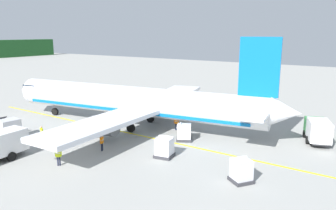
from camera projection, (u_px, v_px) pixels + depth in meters
name	position (u px, v px, depth m)	size (l,w,h in m)	color
airliner_foreground	(135.00, 102.00, 43.41)	(34.52, 41.64, 11.90)	silver
service_truck_baggage	(317.00, 129.00, 37.26)	(5.79, 3.86, 2.78)	#338C3F
service_truck_catering	(6.00, 128.00, 38.97)	(2.72, 6.06, 2.52)	silver
cargo_container_near	(241.00, 170.00, 27.41)	(2.31, 2.31, 2.12)	#333338
cargo_container_mid	(184.00, 132.00, 38.13)	(2.39, 2.39, 2.01)	#333338
cargo_container_far	(165.00, 147.00, 32.97)	(2.06, 2.06, 2.13)	#333338
crew_marshaller	(176.00, 123.00, 42.18)	(0.41, 0.57, 1.68)	#191E33
crew_loader_left	(58.00, 155.00, 30.77)	(0.47, 0.49, 1.77)	#191E33
crew_loader_right	(42.00, 132.00, 37.98)	(0.37, 0.60, 1.76)	#191E33
crew_supervisor	(102.00, 142.00, 34.67)	(0.61, 0.35, 1.73)	#191E33
apron_guide_line	(148.00, 137.00, 39.39)	(0.30, 60.00, 0.01)	yellow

